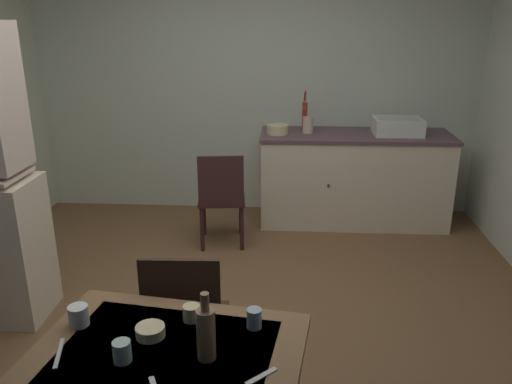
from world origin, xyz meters
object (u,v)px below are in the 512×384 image
at_px(mixing_bowl_counter, 278,129).
at_px(mug_tall, 191,313).
at_px(dining_table, 167,375).
at_px(glass_bottle, 206,332).
at_px(sink_basin, 398,126).
at_px(chair_far_side, 186,323).
at_px(hand_pump, 305,114).
at_px(chair_by_counter, 222,197).
at_px(serving_bowl_wide, 150,331).

relative_size(mixing_bowl_counter, mug_tall, 2.83).
height_order(dining_table, glass_bottle, glass_bottle).
relative_size(sink_basin, chair_far_side, 0.50).
relative_size(sink_basin, dining_table, 0.39).
distance_m(hand_pump, chair_by_counter, 1.16).
relative_size(mixing_bowl_counter, dining_table, 0.18).
relative_size(hand_pump, chair_far_side, 0.44).
height_order(chair_by_counter, mug_tall, chair_by_counter).
height_order(sink_basin, dining_table, sink_basin).
bearing_deg(dining_table, hand_pump, 79.35).
height_order(hand_pump, chair_by_counter, hand_pump).
distance_m(mug_tall, glass_bottle, 0.27).
relative_size(sink_basin, glass_bottle, 1.62).
bearing_deg(glass_bottle, chair_by_counter, 96.05).
bearing_deg(mixing_bowl_counter, dining_table, -96.47).
distance_m(sink_basin, hand_pump, 0.87).
height_order(sink_basin, chair_by_counter, sink_basin).
height_order(sink_basin, hand_pump, hand_pump).
relative_size(chair_far_side, chair_by_counter, 1.04).
height_order(mug_tall, glass_bottle, glass_bottle).
bearing_deg(mug_tall, hand_pump, 79.73).
bearing_deg(dining_table, sink_basin, 65.19).
xyz_separation_m(dining_table, chair_by_counter, (-0.11, 2.53, -0.18)).
relative_size(sink_basin, mug_tall, 6.16).
xyz_separation_m(chair_far_side, glass_bottle, (0.21, -0.63, 0.38)).
xyz_separation_m(mixing_bowl_counter, dining_table, (-0.35, -3.13, -0.29)).
xyz_separation_m(dining_table, glass_bottle, (0.16, -0.03, 0.22)).
bearing_deg(dining_table, serving_bowl_wide, 130.98).
xyz_separation_m(dining_table, serving_bowl_wide, (-0.08, 0.09, 0.13)).
distance_m(chair_far_side, glass_bottle, 0.76).
distance_m(mixing_bowl_counter, mug_tall, 2.93).
xyz_separation_m(sink_basin, chair_by_counter, (-1.58, -0.64, -0.50)).
relative_size(chair_far_side, mug_tall, 12.42).
distance_m(dining_table, glass_bottle, 0.27).
bearing_deg(chair_far_side, serving_bowl_wide, -93.82).
relative_size(dining_table, glass_bottle, 4.12).
bearing_deg(mug_tall, glass_bottle, -67.53).
distance_m(mixing_bowl_counter, chair_far_side, 2.60).
distance_m(mixing_bowl_counter, chair_by_counter, 0.89).
height_order(sink_basin, mixing_bowl_counter, sink_basin).
relative_size(hand_pump, serving_bowl_wide, 3.34).
height_order(dining_table, chair_far_side, chair_far_side).
bearing_deg(chair_by_counter, serving_bowl_wide, -89.34).
bearing_deg(mixing_bowl_counter, serving_bowl_wide, -98.17).
relative_size(sink_basin, hand_pump, 1.13).
bearing_deg(mug_tall, mixing_bowl_counter, 84.25).
distance_m(chair_by_counter, mug_tall, 2.35).
xyz_separation_m(mixing_bowl_counter, serving_bowl_wide, (-0.44, -3.03, -0.16)).
relative_size(dining_table, serving_bowl_wide, 9.58).
height_order(mixing_bowl_counter, serving_bowl_wide, mixing_bowl_counter).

